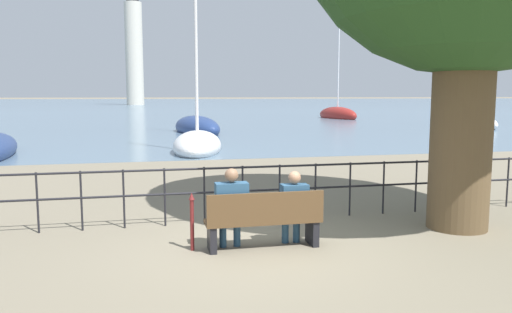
{
  "coord_description": "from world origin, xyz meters",
  "views": [
    {
      "loc": [
        -1.76,
        -7.29,
        2.34
      ],
      "look_at": [
        0.0,
        0.5,
        1.36
      ],
      "focal_mm": 35.0,
      "sensor_mm": 36.0,
      "label": 1
    }
  ],
  "objects": [
    {
      "name": "ground_plane",
      "position": [
        0.0,
        0.0,
        0.0
      ],
      "size": [
        1000.0,
        1000.0,
        0.0
      ],
      "primitive_type": "plane",
      "color": "#7A705B"
    },
    {
      "name": "harbor_water",
      "position": [
        0.0,
        160.62,
        0.0
      ],
      "size": [
        600.0,
        300.0,
        0.01
      ],
      "color": "slate",
      "rests_on": "ground_plane"
    },
    {
      "name": "park_bench",
      "position": [
        0.0,
        -0.06,
        0.43
      ],
      "size": [
        1.79,
        0.45,
        0.9
      ],
      "color": "brown",
      "rests_on": "ground_plane"
    },
    {
      "name": "seated_person_left",
      "position": [
        -0.49,
        0.01,
        0.69
      ],
      "size": [
        0.49,
        0.35,
        1.26
      ],
      "color": "navy",
      "rests_on": "ground_plane"
    },
    {
      "name": "seated_person_right",
      "position": [
        0.49,
        0.02,
        0.65
      ],
      "size": [
        0.41,
        0.35,
        1.18
      ],
      "color": "navy",
      "rests_on": "ground_plane"
    },
    {
      "name": "promenade_railing",
      "position": [
        -0.0,
        1.63,
        0.69
      ],
      "size": [
        12.83,
        0.04,
        1.05
      ],
      "color": "black",
      "rests_on": "ground_plane"
    },
    {
      "name": "closed_umbrella",
      "position": [
        -1.08,
        0.09,
        0.5
      ],
      "size": [
        0.09,
        0.09,
        0.89
      ],
      "color": "maroon",
      "rests_on": "ground_plane"
    },
    {
      "name": "sailboat_0",
      "position": [
        17.33,
        40.0,
        0.41
      ],
      "size": [
        2.86,
        6.54,
        12.98
      ],
      "rotation": [
        0.0,
        0.0,
        0.18
      ],
      "color": "maroon",
      "rests_on": "ground_plane"
    },
    {
      "name": "sailboat_2",
      "position": [
        1.47,
        23.89,
        0.34
      ],
      "size": [
        3.38,
        6.19,
        8.76
      ],
      "rotation": [
        0.0,
        0.0,
        0.24
      ],
      "color": "navy",
      "rests_on": "ground_plane"
    },
    {
      "name": "sailboat_3",
      "position": [
        21.9,
        25.94,
        0.34
      ],
      "size": [
        3.12,
        8.77,
        9.14
      ],
      "rotation": [
        0.0,
        0.0,
        -0.15
      ],
      "color": "white",
      "rests_on": "ground_plane"
    },
    {
      "name": "sailboat_4",
      "position": [
        0.4,
        13.4,
        0.3
      ],
      "size": [
        2.76,
        5.26,
        8.42
      ],
      "rotation": [
        0.0,
        0.0,
        -0.16
      ],
      "color": "white",
      "rests_on": "ground_plane"
    },
    {
      "name": "harbor_lighthouse",
      "position": [
        -3.53,
        117.41,
        13.7
      ],
      "size": [
        4.15,
        4.15,
        29.45
      ],
      "color": "beige",
      "rests_on": "ground_plane"
    }
  ]
}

